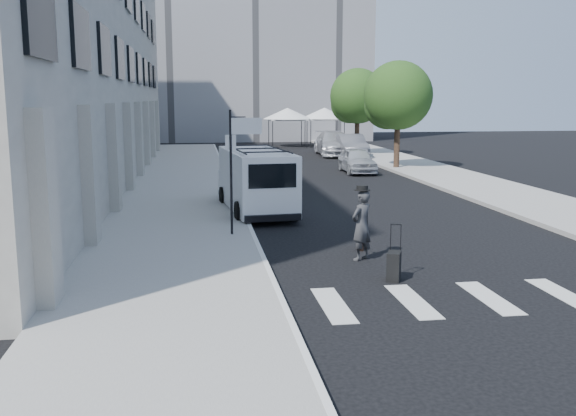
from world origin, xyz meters
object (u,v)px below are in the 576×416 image
object	(u,v)px
suitcase	(394,266)
parked_car_c	(334,144)
cargo_van	(255,180)
parked_car_b	(351,146)
businessman	(361,225)
parked_car_a	(357,160)
briefcase	(361,243)

from	to	relation	value
suitcase	parked_car_c	bearing A→B (deg)	104.52
cargo_van	parked_car_b	size ratio (longest dim) A/B	1.23
businessman	cargo_van	size ratio (longest dim) A/B	0.30
businessman	suitcase	xyz separation A→B (m)	(0.25, -1.88, -0.55)
businessman	parked_car_b	distance (m)	27.89
cargo_van	parked_car_b	xyz separation A→B (m)	(8.32, 20.02, -0.34)
parked_car_a	parked_car_b	world-z (taller)	parked_car_b
parked_car_a	suitcase	bearing A→B (deg)	-100.33
businessman	suitcase	bearing A→B (deg)	60.85
cargo_van	parked_car_a	xyz separation A→B (m)	(6.57, 11.36, -0.46)
suitcase	parked_car_c	xyz separation A→B (m)	(5.41, 31.00, 0.50)
briefcase	parked_car_a	distance (m)	17.94
briefcase	suitcase	bearing A→B (deg)	-78.60
parked_car_b	parked_car_c	bearing A→B (deg)	112.15
cargo_van	parked_car_c	xyz separation A→B (m)	(7.61, 21.99, -0.30)
parked_car_b	parked_car_c	xyz separation A→B (m)	(-0.71, 1.97, 0.04)
parked_car_b	briefcase	bearing A→B (deg)	-100.90
cargo_van	parked_car_c	world-z (taller)	cargo_van
parked_car_a	parked_car_c	xyz separation A→B (m)	(1.04, 10.62, 0.16)
businessman	suitcase	world-z (taller)	businessman
businessman	parked_car_c	world-z (taller)	businessman
businessman	cargo_van	xyz separation A→B (m)	(-1.95, 7.13, 0.26)
briefcase	parked_car_b	bearing A→B (deg)	88.99
briefcase	cargo_van	size ratio (longest dim) A/B	0.07
briefcase	parked_car_b	distance (m)	26.77
cargo_van	briefcase	bearing A→B (deg)	-75.44
suitcase	briefcase	bearing A→B (deg)	113.68
suitcase	parked_car_b	xyz separation A→B (m)	(6.12, 29.03, 0.46)
briefcase	parked_car_a	world-z (taller)	parked_car_a
cargo_van	parked_car_c	bearing A→B (deg)	65.15
businessman	briefcase	distance (m)	1.33
businessman	cargo_van	world-z (taller)	cargo_van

